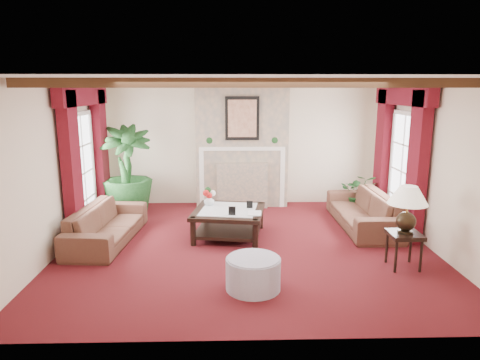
{
  "coord_description": "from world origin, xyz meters",
  "views": [
    {
      "loc": [
        -0.29,
        -6.75,
        2.58
      ],
      "look_at": [
        -0.1,
        0.4,
        1.03
      ],
      "focal_mm": 32.0,
      "sensor_mm": 36.0,
      "label": 1
    }
  ],
  "objects_px": {
    "sofa_right": "(363,204)",
    "coffee_table": "(229,223)",
    "sofa_left": "(107,218)",
    "potted_palm": "(127,191)",
    "ottoman": "(253,274)",
    "side_table": "(404,250)"
  },
  "relations": [
    {
      "from": "sofa_right",
      "to": "coffee_table",
      "type": "distance_m",
      "value": 2.59
    },
    {
      "from": "sofa_left",
      "to": "potted_palm",
      "type": "height_order",
      "value": "potted_palm"
    },
    {
      "from": "sofa_right",
      "to": "coffee_table",
      "type": "bearing_deg",
      "value": -79.29
    },
    {
      "from": "ottoman",
      "to": "coffee_table",
      "type": "bearing_deg",
      "value": 98.82
    },
    {
      "from": "coffee_table",
      "to": "sofa_right",
      "type": "bearing_deg",
      "value": 19.53
    },
    {
      "from": "side_table",
      "to": "ottoman",
      "type": "height_order",
      "value": "side_table"
    },
    {
      "from": "side_table",
      "to": "ottoman",
      "type": "xyz_separation_m",
      "value": [
        -2.23,
        -0.64,
        -0.05
      ]
    },
    {
      "from": "potted_palm",
      "to": "ottoman",
      "type": "distance_m",
      "value": 4.18
    },
    {
      "from": "side_table",
      "to": "ottoman",
      "type": "distance_m",
      "value": 2.32
    },
    {
      "from": "sofa_right",
      "to": "coffee_table",
      "type": "xyz_separation_m",
      "value": [
        -2.53,
        -0.48,
        -0.19
      ]
    },
    {
      "from": "potted_palm",
      "to": "coffee_table",
      "type": "bearing_deg",
      "value": -33.28
    },
    {
      "from": "sofa_left",
      "to": "sofa_right",
      "type": "distance_m",
      "value": 4.66
    },
    {
      "from": "sofa_left",
      "to": "sofa_right",
      "type": "xyz_separation_m",
      "value": [
        4.61,
        0.67,
        0.03
      ]
    },
    {
      "from": "ottoman",
      "to": "side_table",
      "type": "bearing_deg",
      "value": 15.88
    },
    {
      "from": "coffee_table",
      "to": "side_table",
      "type": "xyz_separation_m",
      "value": [
        2.55,
        -1.41,
        0.02
      ]
    },
    {
      "from": "ottoman",
      "to": "sofa_left",
      "type": "bearing_deg",
      "value": 142.34
    },
    {
      "from": "potted_palm",
      "to": "ottoman",
      "type": "height_order",
      "value": "potted_palm"
    },
    {
      "from": "coffee_table",
      "to": "sofa_left",
      "type": "bearing_deg",
      "value": -165.85
    },
    {
      "from": "ottoman",
      "to": "sofa_right",
      "type": "bearing_deg",
      "value": 48.64
    },
    {
      "from": "potted_palm",
      "to": "ottoman",
      "type": "relative_size",
      "value": 2.86
    },
    {
      "from": "side_table",
      "to": "coffee_table",
      "type": "bearing_deg",
      "value": 151.15
    },
    {
      "from": "side_table",
      "to": "sofa_right",
      "type": "bearing_deg",
      "value": 90.51
    }
  ]
}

